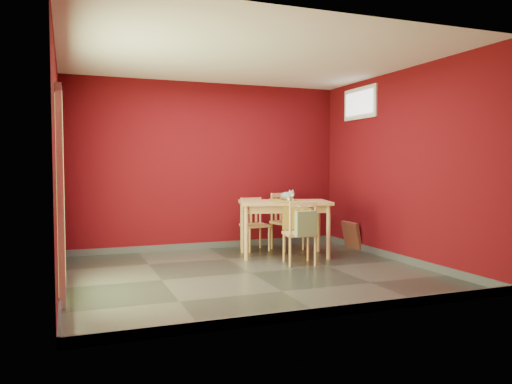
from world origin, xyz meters
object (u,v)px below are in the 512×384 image
object	(u,v)px
tote_bag	(306,224)
picture_frame	(352,235)
chair_near	(300,232)
cat	(287,195)
dining_table	(284,208)
chair_far_right	(286,220)
chair_far_left	(254,223)

from	to	relation	value
tote_bag	picture_frame	size ratio (longest dim) A/B	0.91
chair_near	cat	distance (m)	0.88
dining_table	cat	distance (m)	0.22
chair_far_right	picture_frame	bearing A→B (deg)	-18.76
chair_near	tote_bag	xyz separation A→B (m)	(-0.02, -0.21, 0.14)
tote_bag	picture_frame	xyz separation A→B (m)	(1.39, 1.10, -0.37)
dining_table	tote_bag	xyz separation A→B (m)	(-0.08, -0.87, -0.14)
chair_far_right	picture_frame	world-z (taller)	chair_far_right
dining_table	picture_frame	distance (m)	1.42
dining_table	picture_frame	world-z (taller)	dining_table
dining_table	chair_far_right	xyz separation A→B (m)	(0.28, 0.57, -0.26)
chair_far_right	chair_near	size ratio (longest dim) A/B	1.04
tote_bag	dining_table	bearing A→B (deg)	84.80
chair_far_right	chair_near	world-z (taller)	chair_far_right
picture_frame	chair_near	bearing A→B (deg)	-146.97
chair_far_left	picture_frame	world-z (taller)	chair_far_left
cat	chair_far_left	bearing A→B (deg)	154.41
chair_near	cat	xyz separation A→B (m)	(0.13, 0.73, 0.47)
chair_near	picture_frame	bearing A→B (deg)	33.03
chair_far_right	cat	distance (m)	0.71
tote_bag	chair_far_left	bearing A→B (deg)	95.64
chair_far_left	picture_frame	bearing A→B (deg)	-16.11
chair_near	picture_frame	size ratio (longest dim) A/B	1.98
chair_far_left	chair_near	xyz separation A→B (m)	(0.18, -1.33, 0.02)
chair_near	cat	bearing A→B (deg)	79.95
chair_far_right	cat	bearing A→B (deg)	-112.64
chair_far_left	chair_far_right	world-z (taller)	chair_far_right
chair_far_right	dining_table	bearing A→B (deg)	-116.45
chair_far_right	picture_frame	distance (m)	1.11
chair_far_left	tote_bag	xyz separation A→B (m)	(0.15, -1.54, 0.16)
tote_bag	cat	distance (m)	1.01
chair_far_right	tote_bag	size ratio (longest dim) A/B	2.26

